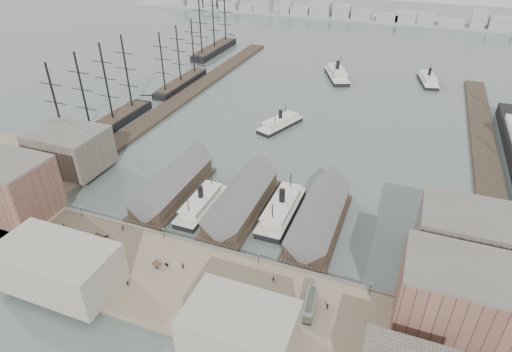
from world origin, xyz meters
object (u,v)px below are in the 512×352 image
at_px(tram, 310,305).
at_px(horse_cart_center, 163,265).
at_px(ferry_docked_west, 201,203).
at_px(horse_cart_right, 258,313).
at_px(horse_cart_left, 104,237).

relative_size(tram, horse_cart_center, 2.08).
distance_m(ferry_docked_west, horse_cart_right, 49.98).
bearing_deg(tram, horse_cart_center, 174.49).
xyz_separation_m(ferry_docked_west, horse_cart_center, (4.03, -30.44, 0.62)).
bearing_deg(horse_cart_left, horse_cart_center, -88.17).
relative_size(horse_cart_left, horse_cart_center, 0.98).
bearing_deg(tram, ferry_docked_west, 140.61).
xyz_separation_m(horse_cart_left, horse_cart_right, (52.68, -10.15, 0.02)).
bearing_deg(horse_cart_left, ferry_docked_west, -23.24).
relative_size(ferry_docked_west, horse_cart_center, 5.26).
relative_size(tram, horse_cart_left, 2.11).
xyz_separation_m(horse_cart_left, horse_cart_center, (22.63, -4.03, -0.04)).
height_order(horse_cart_center, horse_cart_right, horse_cart_right).
height_order(tram, horse_cart_left, tram).
bearing_deg(horse_cart_right, tram, -47.08).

